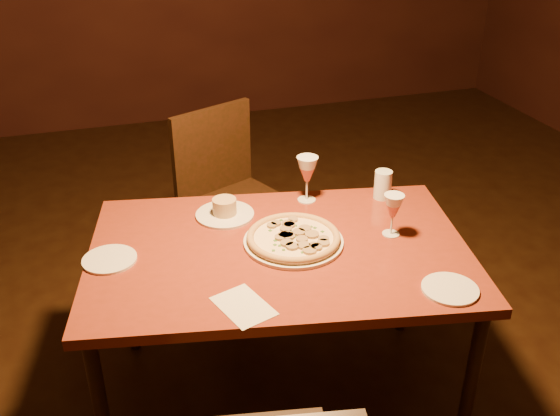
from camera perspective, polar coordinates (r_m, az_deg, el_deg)
name	(u,v)px	position (r m, az deg, el deg)	size (l,w,h in m)	color
dining_table	(279,263)	(2.20, -0.06, -5.01)	(1.45, 1.08, 0.70)	maroon
chair_far	(231,194)	(2.96, -4.55, 1.25)	(0.57, 0.57, 0.90)	black
pizza_plate	(293,238)	(2.19, 1.24, -2.78)	(0.35, 0.35, 0.04)	silver
ramekin_saucer	(225,210)	(2.37, -5.08, -0.22)	(0.22, 0.22, 0.07)	silver
wine_glass_far	(307,179)	(2.44, 2.49, 2.66)	(0.08, 0.08, 0.19)	#C65E52
wine_glass_right	(393,215)	(2.24, 10.26, -0.63)	(0.07, 0.07, 0.16)	#C65E52
water_tumbler	(383,185)	(2.51, 9.38, 2.13)	(0.07, 0.07, 0.12)	silver
side_plate_left	(110,259)	(2.18, -15.32, -4.55)	(0.18, 0.18, 0.01)	silver
side_plate_near	(450,289)	(2.03, 15.28, -7.16)	(0.18, 0.18, 0.01)	silver
menu_card	(243,306)	(1.90, -3.36, -8.94)	(0.13, 0.19, 0.00)	beige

